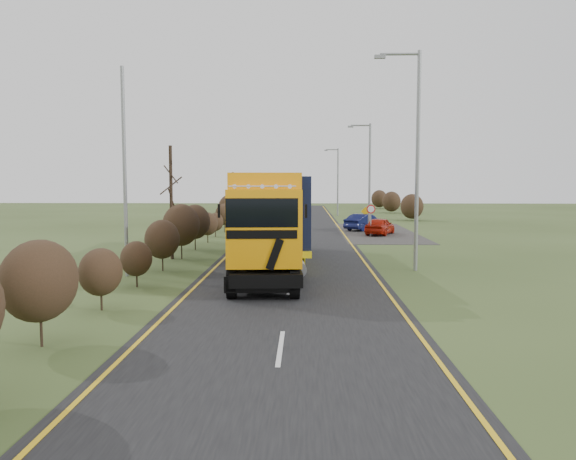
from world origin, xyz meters
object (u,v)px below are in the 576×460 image
(lorry, at_px, (274,215))
(speed_sign, at_px, (371,214))
(streetlight_near, at_px, (415,150))
(car_blue_sedan, at_px, (364,222))
(car_red_hatchback, at_px, (380,226))

(lorry, relative_size, speed_sign, 6.74)
(streetlight_near, xyz_separation_m, speed_sign, (-0.06, 16.06, -3.90))
(lorry, height_order, streetlight_near, streetlight_near)
(car_blue_sedan, relative_size, streetlight_near, 0.41)
(lorry, distance_m, speed_sign, 16.64)
(car_red_hatchback, xyz_separation_m, speed_sign, (-0.88, -1.39, 1.01))
(lorry, distance_m, car_blue_sedan, 21.84)
(lorry, bearing_deg, car_red_hatchback, 62.53)
(car_blue_sedan, distance_m, streetlight_near, 22.06)
(car_blue_sedan, bearing_deg, streetlight_near, 128.84)
(car_red_hatchback, bearing_deg, streetlight_near, 110.14)
(streetlight_near, bearing_deg, car_blue_sedan, 89.88)
(car_red_hatchback, relative_size, car_blue_sedan, 0.95)
(lorry, bearing_deg, speed_sign, 63.38)
(car_blue_sedan, height_order, speed_sign, speed_sign)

